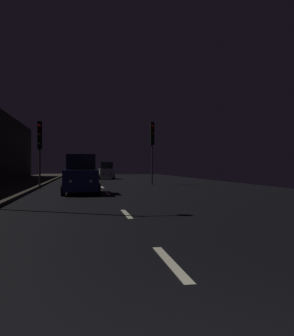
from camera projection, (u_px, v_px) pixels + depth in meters
ground at (102, 187)px, 26.99m from camera, size 25.63×84.00×0.02m
sidewalk_left at (8, 187)px, 25.85m from camera, size 4.40×84.00×0.15m
lane_centerline at (115, 201)px, 16.14m from camera, size 0.16×23.22×0.01m
traffic_light_far_right at (152, 139)px, 30.66m from camera, size 0.36×0.48×5.23m
traffic_light_far_left at (40, 140)px, 25.14m from camera, size 0.33×0.47×4.62m
streetlamp_overhead at (6, 62)px, 13.10m from camera, size 1.70×0.44×8.09m
car_approaching_headlights at (81, 176)px, 20.46m from camera, size 2.01×4.35×2.19m
car_distant_taillights at (106, 171)px, 43.95m from camera, size 1.85×4.00×2.02m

